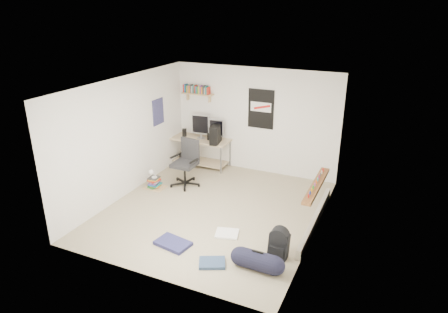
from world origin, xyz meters
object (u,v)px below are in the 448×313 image
at_px(office_chair, 184,165).
at_px(duffel_bag, 257,261).
at_px(book_stack, 155,181).
at_px(desk, 200,151).
at_px(backpack, 279,246).

bearing_deg(office_chair, duffel_bag, -32.52).
bearing_deg(office_chair, book_stack, -135.63).
xyz_separation_m(desk, book_stack, (-0.30, -1.60, -0.21)).
bearing_deg(backpack, duffel_bag, -112.48).
distance_m(backpack, duffel_bag, 0.50).
height_order(duffel_bag, book_stack, duffel_bag).
xyz_separation_m(backpack, book_stack, (-3.27, 1.33, -0.05)).
height_order(desk, backpack, desk).
bearing_deg(backpack, office_chair, 148.25).
bearing_deg(book_stack, backpack, -22.13).
xyz_separation_m(desk, office_chair, (0.25, -1.20, 0.12)).
bearing_deg(book_stack, office_chair, 35.96).
xyz_separation_m(office_chair, backpack, (2.72, -1.73, -0.29)).
bearing_deg(duffel_bag, desk, 130.67).
xyz_separation_m(desk, duffel_bag, (2.77, -3.39, -0.22)).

